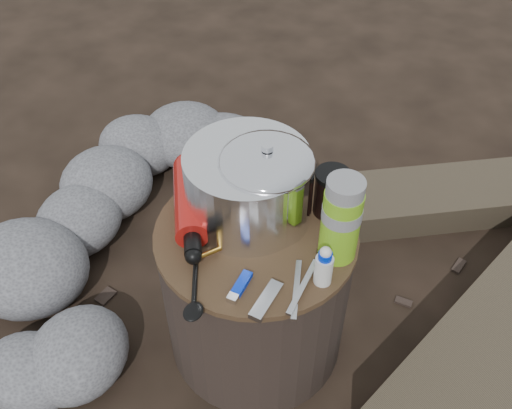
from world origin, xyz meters
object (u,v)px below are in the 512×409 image
(stump, at_px, (256,289))
(camping_pot, at_px, (267,185))
(thermos, at_px, (341,220))
(travel_mug, at_px, (331,193))
(fuel_bottle, at_px, (190,201))

(stump, bearing_deg, camping_pot, 82.53)
(thermos, distance_m, travel_mug, 0.13)
(thermos, relative_size, travel_mug, 1.79)
(camping_pot, xyz_separation_m, travel_mug, (0.12, 0.07, -0.04))
(stump, relative_size, camping_pot, 2.26)
(travel_mug, bearing_deg, thermos, -67.85)
(camping_pot, bearing_deg, stump, -97.47)
(camping_pot, relative_size, thermos, 0.99)
(stump, height_order, thermos, thermos)
(stump, height_order, fuel_bottle, fuel_bottle)
(stump, bearing_deg, travel_mug, 41.89)
(stump, height_order, camping_pot, camping_pot)
(camping_pot, relative_size, travel_mug, 1.77)
(camping_pot, xyz_separation_m, thermos, (0.17, -0.04, 0.00))
(fuel_bottle, bearing_deg, stump, -29.97)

